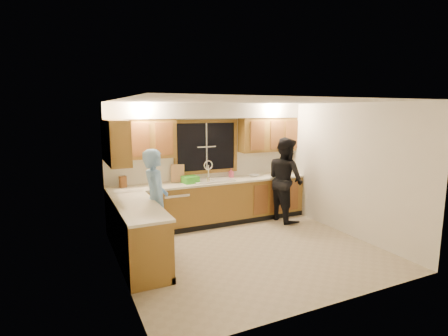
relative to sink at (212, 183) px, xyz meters
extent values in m
plane|color=tan|center=(0.00, -1.60, -0.86)|extent=(4.20, 4.20, 0.00)
plane|color=silver|center=(0.00, -1.60, 1.64)|extent=(4.20, 4.20, 0.00)
plane|color=white|center=(0.00, 0.30, 0.39)|extent=(4.20, 0.00, 4.20)
plane|color=white|center=(-2.10, -1.60, 0.39)|extent=(0.00, 3.80, 3.80)
plane|color=white|center=(2.10, -1.60, 0.39)|extent=(0.00, 3.80, 3.80)
cube|color=olive|center=(0.00, 0.00, -0.42)|extent=(4.20, 0.60, 0.88)
cube|color=olive|center=(-1.80, -1.25, -0.42)|extent=(0.60, 1.90, 0.88)
cube|color=#F2E9CB|center=(0.00, -0.02, 0.04)|extent=(4.20, 0.63, 0.04)
cube|color=#F2E9CB|center=(-1.79, -1.25, 0.04)|extent=(0.63, 1.90, 0.04)
cube|color=olive|center=(-1.43, 0.13, 0.96)|extent=(1.35, 0.33, 0.75)
cube|color=olive|center=(1.43, 0.13, 0.96)|extent=(1.35, 0.33, 0.75)
cube|color=olive|center=(-1.94, -0.48, 0.96)|extent=(0.33, 0.90, 0.75)
cube|color=beige|center=(0.00, 0.12, 1.49)|extent=(4.20, 0.35, 0.30)
cube|color=black|center=(0.00, 0.29, 0.74)|extent=(1.30, 0.01, 1.00)
cube|color=olive|center=(0.00, 0.28, 1.27)|extent=(1.44, 0.03, 0.07)
cube|color=olive|center=(0.00, 0.28, 0.20)|extent=(1.44, 0.03, 0.07)
cube|color=olive|center=(-0.69, 0.28, 0.74)|extent=(0.07, 0.03, 1.00)
cube|color=olive|center=(0.69, 0.28, 0.74)|extent=(0.07, 0.03, 1.00)
cube|color=silver|center=(0.00, 0.00, 0.07)|extent=(0.86, 0.52, 0.03)
cube|color=silver|center=(-0.21, 0.00, -0.02)|extent=(0.38, 0.42, 0.18)
cube|color=silver|center=(0.21, 0.00, -0.02)|extent=(0.38, 0.42, 0.18)
cylinder|color=white|center=(0.00, 0.20, 0.22)|extent=(0.04, 0.04, 0.28)
torus|color=white|center=(0.00, 0.20, 0.36)|extent=(0.21, 0.03, 0.21)
cube|color=silver|center=(-0.85, -0.01, -0.45)|extent=(0.60, 0.56, 0.82)
cube|color=silver|center=(-1.80, -1.82, -0.41)|extent=(0.58, 0.75, 0.90)
imported|color=#79ADE5|center=(-1.42, -0.94, 0.01)|extent=(0.50, 0.69, 1.74)
imported|color=black|center=(1.51, -0.46, 0.04)|extent=(0.69, 0.89, 1.80)
cube|color=brown|center=(-1.77, 0.13, 0.16)|extent=(0.14, 0.12, 0.22)
cube|color=tan|center=(-0.68, 0.17, 0.24)|extent=(0.29, 0.18, 0.36)
cube|color=green|center=(-0.48, -0.02, 0.12)|extent=(0.33, 0.31, 0.14)
imported|color=#F35C89|center=(0.53, 0.18, 0.15)|extent=(0.09, 0.09, 0.20)
imported|color=silver|center=(1.02, 0.02, 0.08)|extent=(0.23, 0.23, 0.05)
cylinder|color=beige|center=(-0.39, -0.10, 0.12)|extent=(0.08, 0.08, 0.12)
cylinder|color=beige|center=(-0.15, -0.16, 0.11)|extent=(0.07, 0.07, 0.11)
camera|label=1|loc=(-2.80, -6.52, 1.48)|focal=28.00mm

